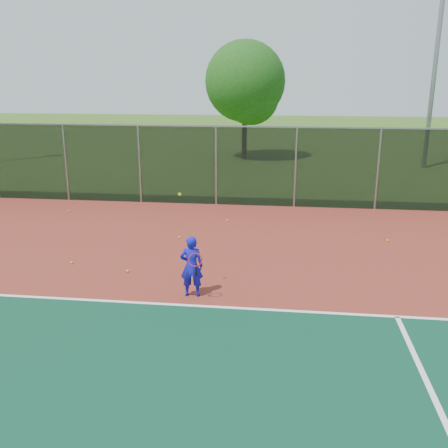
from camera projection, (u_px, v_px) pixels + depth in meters
The scene contains 12 objects.
ground at pixel (303, 401), 7.65m from camera, with size 120.00×120.00×0.00m, color #345B1A.
court_apron at pixel (300, 336), 9.55m from camera, with size 30.00×20.00×0.02m, color maroon.
fence_back at pixel (295, 167), 18.63m from camera, with size 30.00×0.06×3.03m.
tennis_player at pixel (192, 266), 11.09m from camera, with size 0.59×0.60×2.35m.
practice_ball_0 at pixel (128, 271), 12.62m from camera, with size 0.07×0.07×0.07m, color gold.
practice_ball_1 at pixel (227, 220), 17.09m from camera, with size 0.07×0.07×0.07m, color gold.
practice_ball_2 at pixel (69, 211), 18.31m from camera, with size 0.07×0.07×0.07m, color gold.
practice_ball_3 at pixel (179, 237), 15.28m from camera, with size 0.07×0.07×0.07m, color gold.
practice_ball_4 at pixel (72, 263), 13.19m from camera, with size 0.07×0.07×0.07m, color gold.
practice_ball_5 at pixel (388, 240), 14.99m from camera, with size 0.07×0.07×0.07m, color gold.
floodlight_n at pixel (439, 28), 25.41m from camera, with size 0.90×0.40×12.79m.
tree_back_left at pixel (246, 85), 29.02m from camera, with size 4.70×4.70×6.90m.
Camera 1 is at (-0.41, -6.67, 4.76)m, focal length 40.00 mm.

